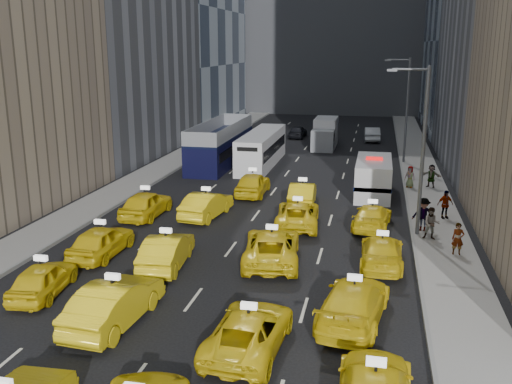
# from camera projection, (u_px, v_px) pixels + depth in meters

# --- Properties ---
(ground) EXTENTS (160.00, 160.00, 0.00)m
(ground) POSITION_uv_depth(u_px,v_px,m) (177.00, 322.00, 21.15)
(ground) COLOR black
(ground) RESTS_ON ground
(sidewalk_west) EXTENTS (3.00, 90.00, 0.15)m
(sidewalk_west) POSITION_uv_depth(u_px,v_px,m) (159.00, 169.00, 46.94)
(sidewalk_west) COLOR gray
(sidewalk_west) RESTS_ON ground
(sidewalk_east) EXTENTS (3.00, 90.00, 0.15)m
(sidewalk_east) POSITION_uv_depth(u_px,v_px,m) (423.00, 182.00, 42.68)
(sidewalk_east) COLOR gray
(sidewalk_east) RESTS_ON ground
(curb_west) EXTENTS (0.15, 90.00, 0.18)m
(curb_west) POSITION_uv_depth(u_px,v_px,m) (176.00, 170.00, 46.64)
(curb_west) COLOR slate
(curb_west) RESTS_ON ground
(curb_east) EXTENTS (0.15, 90.00, 0.18)m
(curb_east) POSITION_uv_depth(u_px,v_px,m) (403.00, 180.00, 42.97)
(curb_east) COLOR slate
(curb_east) RESTS_ON ground
(streetlight_near) EXTENTS (2.15, 0.22, 9.00)m
(streetlight_near) POSITION_uv_depth(u_px,v_px,m) (421.00, 146.00, 29.43)
(streetlight_near) COLOR #595B60
(streetlight_near) RESTS_ON ground
(streetlight_far) EXTENTS (2.15, 0.22, 9.00)m
(streetlight_far) POSITION_uv_depth(u_px,v_px,m) (406.00, 107.00, 48.36)
(streetlight_far) COLOR #595B60
(streetlight_far) RESTS_ON ground
(taxi_4) EXTENTS (2.11, 4.22, 1.38)m
(taxi_4) POSITION_uv_depth(u_px,v_px,m) (43.00, 279.00, 23.33)
(taxi_4) COLOR yellow
(taxi_4) RESTS_ON ground
(taxi_5) EXTENTS (2.10, 5.11, 1.65)m
(taxi_5) POSITION_uv_depth(u_px,v_px,m) (114.00, 303.00, 20.84)
(taxi_5) COLOR yellow
(taxi_5) RESTS_ON ground
(taxi_6) EXTENTS (2.56, 5.08, 1.38)m
(taxi_6) POSITION_uv_depth(u_px,v_px,m) (249.00, 331.00, 19.10)
(taxi_6) COLOR yellow
(taxi_6) RESTS_ON ground
(taxi_7) EXTENTS (2.87, 5.55, 1.54)m
(taxi_7) POSITION_uv_depth(u_px,v_px,m) (354.00, 302.00, 21.01)
(taxi_7) COLOR yellow
(taxi_7) RESTS_ON ground
(taxi_8) EXTENTS (1.88, 4.50, 1.52)m
(taxi_8) POSITION_uv_depth(u_px,v_px,m) (101.00, 241.00, 27.63)
(taxi_8) COLOR yellow
(taxi_8) RESTS_ON ground
(taxi_9) EXTENTS (2.08, 4.81, 1.54)m
(taxi_9) POSITION_uv_depth(u_px,v_px,m) (167.00, 251.00, 26.30)
(taxi_9) COLOR yellow
(taxi_9) RESTS_ON ground
(taxi_10) EXTENTS (3.23, 5.75, 1.52)m
(taxi_10) POSITION_uv_depth(u_px,v_px,m) (272.00, 247.00, 26.86)
(taxi_10) COLOR yellow
(taxi_10) RESTS_ON ground
(taxi_11) EXTENTS (1.93, 4.72, 1.37)m
(taxi_11) POSITION_uv_depth(u_px,v_px,m) (382.00, 252.00, 26.45)
(taxi_11) COLOR yellow
(taxi_11) RESTS_ON ground
(taxi_12) EXTENTS (1.97, 4.70, 1.59)m
(taxi_12) POSITION_uv_depth(u_px,v_px,m) (146.00, 204.00, 33.94)
(taxi_12) COLOR yellow
(taxi_12) RESTS_ON ground
(taxi_13) EXTENTS (2.23, 4.84, 1.54)m
(taxi_13) POSITION_uv_depth(u_px,v_px,m) (206.00, 205.00, 33.91)
(taxi_13) COLOR yellow
(taxi_13) RESTS_ON ground
(taxi_14) EXTENTS (2.75, 5.21, 1.40)m
(taxi_14) POSITION_uv_depth(u_px,v_px,m) (298.00, 214.00, 32.27)
(taxi_14) COLOR yellow
(taxi_14) RESTS_ON ground
(taxi_15) EXTENTS (2.36, 4.77, 1.33)m
(taxi_15) POSITION_uv_depth(u_px,v_px,m) (372.00, 217.00, 31.90)
(taxi_15) COLOR yellow
(taxi_15) RESTS_ON ground
(taxi_16) EXTENTS (1.93, 4.68, 1.59)m
(taxi_16) POSITION_uv_depth(u_px,v_px,m) (253.00, 184.00, 38.94)
(taxi_16) COLOR yellow
(taxi_16) RESTS_ON ground
(taxi_17) EXTENTS (1.81, 4.57, 1.48)m
(taxi_17) POSITION_uv_depth(u_px,v_px,m) (302.00, 194.00, 36.51)
(taxi_17) COLOR yellow
(taxi_17) RESTS_ON ground
(nypd_van) EXTENTS (3.19, 6.38, 2.62)m
(nypd_van) POSITION_uv_depth(u_px,v_px,m) (373.00, 178.00, 38.94)
(nypd_van) COLOR silver
(nypd_van) RESTS_ON ground
(double_decker) EXTENTS (3.33, 12.41, 3.58)m
(double_decker) POSITION_uv_depth(u_px,v_px,m) (221.00, 143.00, 49.06)
(double_decker) COLOR black
(double_decker) RESTS_ON ground
(city_bus) EXTENTS (3.79, 11.20, 2.84)m
(city_bus) POSITION_uv_depth(u_px,v_px,m) (262.00, 149.00, 48.54)
(city_bus) COLOR silver
(city_bus) RESTS_ON ground
(box_truck) EXTENTS (2.27, 6.32, 2.87)m
(box_truck) POSITION_uv_depth(u_px,v_px,m) (325.00, 133.00, 57.06)
(box_truck) COLOR silver
(box_truck) RESTS_ON ground
(misc_car_0) EXTENTS (1.72, 4.35, 1.41)m
(misc_car_0) POSITION_uv_depth(u_px,v_px,m) (376.00, 163.00, 46.41)
(misc_car_0) COLOR #9FA1A7
(misc_car_0) RESTS_ON ground
(misc_car_1) EXTENTS (3.40, 6.12, 1.62)m
(misc_car_1) POSITION_uv_depth(u_px,v_px,m) (240.00, 135.00, 59.95)
(misc_car_1) COLOR black
(misc_car_1) RESTS_ON ground
(misc_car_2) EXTENTS (2.26, 4.98, 1.41)m
(misc_car_2) POSITION_uv_depth(u_px,v_px,m) (325.00, 131.00, 63.54)
(misc_car_2) COLOR gray
(misc_car_2) RESTS_ON ground
(misc_car_3) EXTENTS (1.81, 4.14, 1.39)m
(misc_car_3) POSITION_uv_depth(u_px,v_px,m) (298.00, 132.00, 63.17)
(misc_car_3) COLOR black
(misc_car_3) RESTS_ON ground
(misc_car_4) EXTENTS (1.84, 4.61, 1.49)m
(misc_car_4) POSITION_uv_depth(u_px,v_px,m) (372.00, 134.00, 61.10)
(misc_car_4) COLOR #B5B9BD
(misc_car_4) RESTS_ON ground
(pedestrian_0) EXTENTS (0.58, 0.39, 1.57)m
(pedestrian_0) POSITION_uv_depth(u_px,v_px,m) (458.00, 239.00, 27.41)
(pedestrian_0) COLOR gray
(pedestrian_0) RESTS_ON sidewalk_east
(pedestrian_1) EXTENTS (0.87, 0.52, 1.71)m
(pedestrian_1) POSITION_uv_depth(u_px,v_px,m) (432.00, 223.00, 29.56)
(pedestrian_1) COLOR gray
(pedestrian_1) RESTS_ON sidewalk_east
(pedestrian_2) EXTENTS (1.26, 0.72, 1.84)m
(pedestrian_2) POSITION_uv_depth(u_px,v_px,m) (423.00, 214.00, 30.91)
(pedestrian_2) COLOR gray
(pedestrian_2) RESTS_ON sidewalk_east
(pedestrian_3) EXTENTS (1.08, 0.80, 1.68)m
(pedestrian_3) POSITION_uv_depth(u_px,v_px,m) (445.00, 204.00, 33.17)
(pedestrian_3) COLOR gray
(pedestrian_3) RESTS_ON sidewalk_east
(pedestrian_4) EXTENTS (0.85, 0.67, 1.53)m
(pedestrian_4) POSITION_uv_depth(u_px,v_px,m) (410.00, 177.00, 40.46)
(pedestrian_4) COLOR gray
(pedestrian_4) RESTS_ON sidewalk_east
(pedestrian_5) EXTENTS (1.57, 0.99, 1.64)m
(pedestrian_5) POSITION_uv_depth(u_px,v_px,m) (431.00, 176.00, 40.49)
(pedestrian_5) COLOR gray
(pedestrian_5) RESTS_ON sidewalk_east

